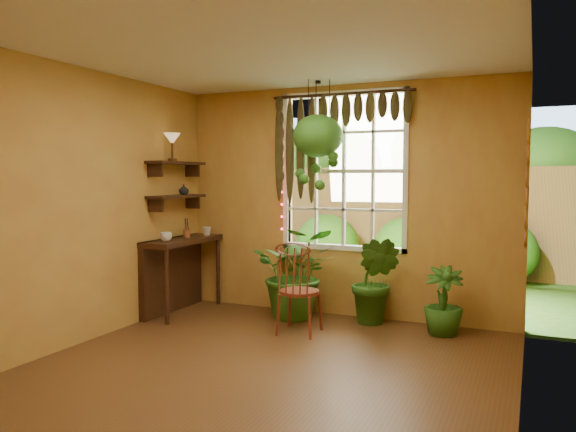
# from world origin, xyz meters

# --- Properties ---
(floor) EXTENTS (4.50, 4.50, 0.00)m
(floor) POSITION_xyz_m (0.00, 0.00, 0.00)
(floor) COLOR #513617
(floor) RESTS_ON ground
(ceiling) EXTENTS (4.50, 4.50, 0.00)m
(ceiling) POSITION_xyz_m (0.00, 0.00, 2.70)
(ceiling) COLOR silver
(ceiling) RESTS_ON wall_back
(wall_back) EXTENTS (4.00, 0.00, 4.00)m
(wall_back) POSITION_xyz_m (0.00, 2.25, 1.35)
(wall_back) COLOR gold
(wall_back) RESTS_ON floor
(wall_left) EXTENTS (0.00, 4.50, 4.50)m
(wall_left) POSITION_xyz_m (-2.00, 0.00, 1.35)
(wall_left) COLOR gold
(wall_left) RESTS_ON floor
(wall_right) EXTENTS (0.00, 4.50, 4.50)m
(wall_right) POSITION_xyz_m (2.00, 0.00, 1.35)
(wall_right) COLOR gold
(wall_right) RESTS_ON floor
(window) EXTENTS (1.52, 0.10, 1.86)m
(window) POSITION_xyz_m (0.00, 2.28, 1.70)
(window) COLOR white
(window) RESTS_ON wall_back
(valance_vine) EXTENTS (1.70, 0.12, 1.10)m
(valance_vine) POSITION_xyz_m (-0.08, 2.16, 2.28)
(valance_vine) COLOR #371E0F
(valance_vine) RESTS_ON window
(string_lights) EXTENTS (0.03, 0.03, 1.54)m
(string_lights) POSITION_xyz_m (-0.76, 2.19, 1.75)
(string_lights) COLOR #FF2633
(string_lights) RESTS_ON window
(wall_plates) EXTENTS (0.04, 0.32, 1.10)m
(wall_plates) POSITION_xyz_m (1.98, 1.79, 1.55)
(wall_plates) COLOR beige
(wall_plates) RESTS_ON wall_right
(counter_ledge) EXTENTS (0.40, 1.20, 0.90)m
(counter_ledge) POSITION_xyz_m (-1.91, 1.60, 0.55)
(counter_ledge) COLOR #371E0F
(counter_ledge) RESTS_ON floor
(shelf_lower) EXTENTS (0.25, 0.90, 0.04)m
(shelf_lower) POSITION_xyz_m (-1.88, 1.60, 1.40)
(shelf_lower) COLOR #371E0F
(shelf_lower) RESTS_ON wall_left
(shelf_upper) EXTENTS (0.25, 0.90, 0.04)m
(shelf_upper) POSITION_xyz_m (-1.88, 1.60, 1.80)
(shelf_upper) COLOR #371E0F
(shelf_upper) RESTS_ON wall_left
(backyard) EXTENTS (14.00, 10.00, 12.00)m
(backyard) POSITION_xyz_m (0.24, 6.87, 1.28)
(backyard) COLOR #285518
(backyard) RESTS_ON ground
(windsor_chair) EXTENTS (0.44, 0.46, 1.11)m
(windsor_chair) POSITION_xyz_m (-0.17, 1.30, 0.32)
(windsor_chair) COLOR maroon
(windsor_chair) RESTS_ON floor
(potted_plant_left) EXTENTS (1.20, 1.13, 1.07)m
(potted_plant_left) POSITION_xyz_m (-0.44, 1.89, 0.53)
(potted_plant_left) COLOR #215015
(potted_plant_left) RESTS_ON floor
(potted_plant_mid) EXTENTS (0.60, 0.51, 0.98)m
(potted_plant_mid) POSITION_xyz_m (0.46, 1.99, 0.49)
(potted_plant_mid) COLOR #215015
(potted_plant_mid) RESTS_ON floor
(potted_plant_right) EXTENTS (0.48, 0.48, 0.71)m
(potted_plant_right) POSITION_xyz_m (1.22, 1.87, 0.35)
(potted_plant_right) COLOR #215015
(potted_plant_right) RESTS_ON floor
(hanging_basket) EXTENTS (0.56, 0.56, 1.24)m
(hanging_basket) POSITION_xyz_m (-0.18, 1.87, 2.01)
(hanging_basket) COLOR black
(hanging_basket) RESTS_ON ceiling
(cup_a) EXTENTS (0.15, 0.15, 0.11)m
(cup_a) POSITION_xyz_m (-1.78, 1.24, 0.95)
(cup_a) COLOR silver
(cup_a) RESTS_ON counter_ledge
(cup_b) EXTENTS (0.12, 0.12, 0.11)m
(cup_b) POSITION_xyz_m (-1.72, 2.01, 0.95)
(cup_b) COLOR beige
(cup_b) RESTS_ON counter_ledge
(brush_jar) EXTENTS (0.08, 0.08, 0.30)m
(brush_jar) POSITION_xyz_m (-1.80, 1.69, 1.02)
(brush_jar) COLOR brown
(brush_jar) RESTS_ON counter_ledge
(shelf_vase) EXTENTS (0.13, 0.13, 0.13)m
(shelf_vase) POSITION_xyz_m (-1.87, 1.74, 1.48)
(shelf_vase) COLOR #B2AD99
(shelf_vase) RESTS_ON shelf_lower
(tiffany_lamp) EXTENTS (0.20, 0.20, 0.33)m
(tiffany_lamp) POSITION_xyz_m (-1.86, 1.50, 2.06)
(tiffany_lamp) COLOR #583119
(tiffany_lamp) RESTS_ON shelf_upper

